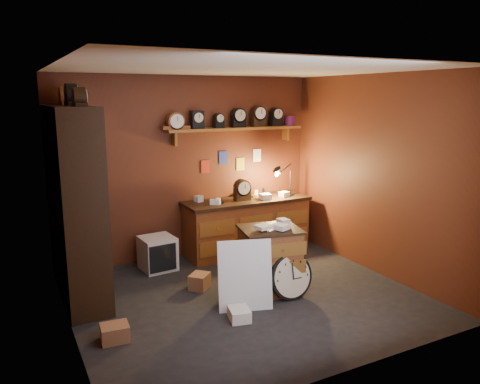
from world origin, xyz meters
name	(u,v)px	position (x,y,z in m)	size (l,w,h in m)	color
floor	(246,297)	(0.00, 0.00, 0.00)	(4.00, 4.00, 0.00)	black
room_shell	(245,155)	(0.04, 0.11, 1.72)	(4.02, 3.62, 2.71)	#5A2715
shelving_unit	(72,196)	(-1.79, 0.98, 1.25)	(0.47, 1.60, 2.58)	black
workbench	(247,223)	(0.81, 1.47, 0.47)	(1.98, 0.66, 1.36)	brown
low_cabinet	(270,257)	(0.35, 0.02, 0.44)	(0.82, 0.73, 0.91)	brown
big_round_clock	(291,277)	(0.47, -0.29, 0.28)	(0.57, 0.18, 0.57)	black
white_panel	(245,308)	(-0.15, -0.27, 0.00)	(0.62, 0.03, 0.83)	silver
mini_fridge	(158,253)	(-0.66, 1.39, 0.23)	(0.49, 0.50, 0.47)	silver
floor_box_a	(115,333)	(-1.65, -0.31, 0.08)	(0.27, 0.23, 0.17)	#9C6844
floor_box_b	(239,314)	(-0.34, -0.49, 0.06)	(0.22, 0.26, 0.13)	white
floor_box_c	(200,281)	(-0.40, 0.50, 0.10)	(0.26, 0.21, 0.19)	#9C6844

